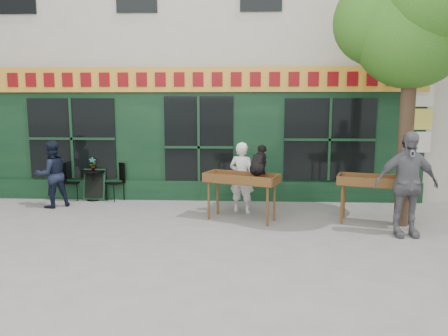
{
  "coord_description": "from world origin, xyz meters",
  "views": [
    {
      "loc": [
        1.18,
        -8.42,
        2.43
      ],
      "look_at": [
        0.72,
        0.5,
        1.1
      ],
      "focal_mm": 35.0,
      "sensor_mm": 36.0,
      "label": 1
    }
  ],
  "objects": [
    {
      "name": "street_tree",
      "position": [
        4.34,
        0.36,
        4.11
      ],
      "size": [
        3.05,
        2.9,
        5.6
      ],
      "color": "#382619",
      "rests_on": "ground"
    },
    {
      "name": "dog",
      "position": [
        1.43,
        0.45,
        1.29
      ],
      "size": [
        0.54,
        0.68,
        0.6
      ],
      "primitive_type": null,
      "rotation": [
        0.0,
        0.0,
        -0.38
      ],
      "color": "black",
      "rests_on": "book_cart_center"
    },
    {
      "name": "potted_plant",
      "position": [
        -2.66,
        2.2,
        0.93
      ],
      "size": [
        0.2,
        0.17,
        0.32
      ],
      "primitive_type": "imported",
      "rotation": [
        0.0,
        0.0,
        0.41
      ],
      "color": "gray",
      "rests_on": "bistro_table"
    },
    {
      "name": "building",
      "position": [
        0.0,
        5.97,
        4.97
      ],
      "size": [
        14.0,
        7.26,
        10.0
      ],
      "color": "beige",
      "rests_on": "ground"
    },
    {
      "name": "bistro_chair_left",
      "position": [
        -3.3,
        2.19,
        0.56
      ],
      "size": [
        0.41,
        0.41,
        0.95
      ],
      "rotation": [
        0.0,
        0.0,
        1.72
      ],
      "color": "black",
      "rests_on": "ground"
    },
    {
      "name": "chalkboard",
      "position": [
        -2.64,
        2.19,
        0.4
      ],
      "size": [
        0.57,
        0.21,
        0.79
      ],
      "rotation": [
        0.0,
        0.0,
        -0.04
      ],
      "color": "black",
      "rests_on": "ground"
    },
    {
      "name": "bistro_chair_right",
      "position": [
        -2.06,
        2.27,
        0.56
      ],
      "size": [
        0.51,
        0.51,
        0.95
      ],
      "rotation": [
        0.0,
        0.0,
        -0.64
      ],
      "color": "black",
      "rests_on": "ground"
    },
    {
      "name": "man_left",
      "position": [
        -3.36,
        1.42,
        0.79
      ],
      "size": [
        0.96,
        0.96,
        1.57
      ],
      "primitive_type": "imported",
      "rotation": [
        0.0,
        0.0,
        3.9
      ],
      "color": "black",
      "rests_on": "ground"
    },
    {
      "name": "woman",
      "position": [
        1.08,
        1.15,
        0.79
      ],
      "size": [
        0.68,
        0.56,
        1.58
      ],
      "primitive_type": "imported",
      "rotation": [
        0.0,
        0.0,
        2.77
      ],
      "color": "white",
      "rests_on": "ground"
    },
    {
      "name": "ground",
      "position": [
        0.0,
        0.0,
        0.0
      ],
      "size": [
        80.0,
        80.0,
        0.0
      ],
      "primitive_type": "plane",
      "color": "slate",
      "rests_on": "ground"
    },
    {
      "name": "bistro_table",
      "position": [
        -2.66,
        2.2,
        0.54
      ],
      "size": [
        0.6,
        0.6,
        0.76
      ],
      "color": "black",
      "rests_on": "ground"
    },
    {
      "name": "man_right",
      "position": [
        4.1,
        -0.44,
        0.97
      ],
      "size": [
        1.15,
        0.52,
        1.94
      ],
      "primitive_type": "imported",
      "rotation": [
        0.0,
        0.0,
        0.04
      ],
      "color": "slate",
      "rests_on": "ground"
    },
    {
      "name": "book_cart_center",
      "position": [
        1.08,
        0.5,
        0.82
      ],
      "size": [
        1.62,
        1.13,
        0.99
      ],
      "rotation": [
        0.0,
        0.0,
        -0.38
      ],
      "color": "brown",
      "rests_on": "ground"
    },
    {
      "name": "book_cart_right",
      "position": [
        3.8,
        0.31,
        0.82
      ],
      "size": [
        1.62,
        1.05,
        0.99
      ],
      "rotation": [
        0.0,
        0.0,
        -0.31
      ],
      "color": "brown",
      "rests_on": "ground"
    }
  ]
}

